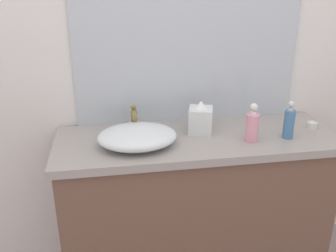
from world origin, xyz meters
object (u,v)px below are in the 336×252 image
soap_dispenser (252,125)px  lotion_bottle (289,122)px  sink_basin (137,136)px  tissue_box (201,119)px  candle_jar (312,125)px

soap_dispenser → lotion_bottle: size_ratio=1.01×
sink_basin → lotion_bottle: (0.77, -0.03, 0.04)m
soap_dispenser → lotion_bottle: (0.20, 0.01, 0.00)m
sink_basin → tissue_box: bearing=17.9°
sink_basin → lotion_bottle: size_ratio=1.96×
tissue_box → candle_jar: size_ratio=3.35×
soap_dispenser → lotion_bottle: soap_dispenser is taller
soap_dispenser → lotion_bottle: 0.20m
sink_basin → candle_jar: sink_basin is taller
sink_basin → soap_dispenser: bearing=-4.0°
tissue_box → soap_dispenser: bearing=-33.8°
tissue_box → candle_jar: (0.62, -0.05, -0.06)m
sink_basin → soap_dispenser: size_ratio=1.95×
tissue_box → candle_jar: tissue_box is taller
lotion_bottle → tissue_box: size_ratio=1.14×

